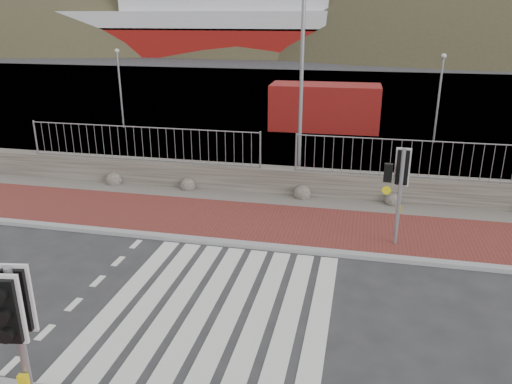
% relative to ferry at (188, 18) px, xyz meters
% --- Properties ---
extents(ground, '(220.00, 220.00, 0.00)m').
position_rel_ferry_xyz_m(ground, '(24.65, -67.90, -5.36)').
color(ground, '#28282B').
rests_on(ground, ground).
extents(sidewalk_far, '(40.00, 3.00, 0.08)m').
position_rel_ferry_xyz_m(sidewalk_far, '(24.65, -63.40, -5.32)').
color(sidewalk_far, maroon).
rests_on(sidewalk_far, ground).
extents(kerb_far, '(40.00, 0.25, 0.12)m').
position_rel_ferry_xyz_m(kerb_far, '(24.65, -64.90, -5.31)').
color(kerb_far, gray).
rests_on(kerb_far, ground).
extents(zebra_crossing, '(4.62, 5.60, 0.01)m').
position_rel_ferry_xyz_m(zebra_crossing, '(24.65, -67.90, -5.36)').
color(zebra_crossing, silver).
rests_on(zebra_crossing, ground).
extents(gravel_strip, '(40.00, 1.50, 0.06)m').
position_rel_ferry_xyz_m(gravel_strip, '(24.65, -61.40, -5.33)').
color(gravel_strip, '#59544C').
rests_on(gravel_strip, ground).
extents(stone_wall, '(40.00, 0.60, 0.90)m').
position_rel_ferry_xyz_m(stone_wall, '(24.65, -60.60, -4.91)').
color(stone_wall, '#4A443D').
rests_on(stone_wall, ground).
extents(railing, '(18.07, 0.07, 1.22)m').
position_rel_ferry_xyz_m(railing, '(24.65, -60.75, -3.54)').
color(railing, gray).
rests_on(railing, stone_wall).
extents(quay, '(120.00, 40.00, 0.50)m').
position_rel_ferry_xyz_m(quay, '(24.65, -40.00, -5.36)').
color(quay, '#4C4C4F').
rests_on(quay, ground).
extents(water, '(220.00, 50.00, 0.05)m').
position_rel_ferry_xyz_m(water, '(24.65, -5.00, -5.36)').
color(water, '#3F4C54').
rests_on(water, ground).
extents(ferry, '(50.00, 16.00, 20.00)m').
position_rel_ferry_xyz_m(ferry, '(0.00, 0.00, 0.00)').
color(ferry, maroon).
rests_on(ferry, ground).
extents(hills_backdrop, '(254.00, 90.00, 100.00)m').
position_rel_ferry_xyz_m(hills_backdrop, '(31.40, 20.00, -28.42)').
color(hills_backdrop, '#363822').
rests_on(hills_backdrop, ground).
extents(traffic_signal_near, '(0.42, 0.29, 2.70)m').
position_rel_ferry_xyz_m(traffic_signal_near, '(23.02, -71.59, -3.41)').
color(traffic_signal_near, gray).
rests_on(traffic_signal_near, ground).
extents(traffic_signal_far, '(0.64, 0.26, 2.65)m').
position_rel_ferry_xyz_m(traffic_signal_far, '(28.33, -64.01, -3.43)').
color(traffic_signal_far, gray).
rests_on(traffic_signal_far, ground).
extents(streetlight, '(1.59, 0.22, 7.49)m').
position_rel_ferry_xyz_m(streetlight, '(25.36, -59.80, -1.15)').
color(streetlight, gray).
rests_on(streetlight, ground).
extents(shipping_container, '(5.72, 2.49, 2.36)m').
position_rel_ferry_xyz_m(shipping_container, '(25.27, -50.07, -4.18)').
color(shipping_container, maroon).
rests_on(shipping_container, ground).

